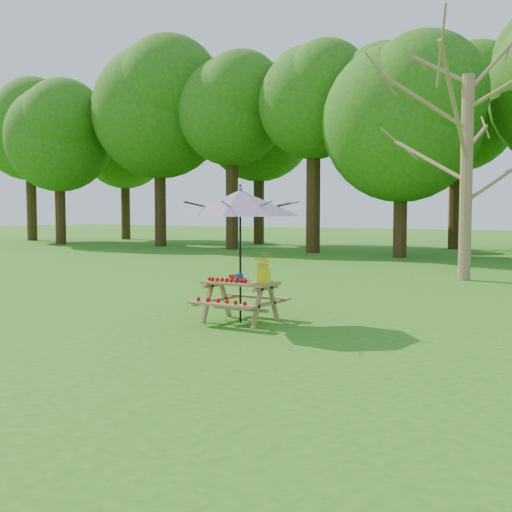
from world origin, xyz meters
The scene contains 6 objects.
treeline centered at (0.00, 22.00, 8.00)m, with size 60.00×12.00×16.00m, color #1E6010, non-canonical shape.
picnic_table centered at (2.33, 4.43, 0.33)m, with size 1.20×1.32×0.67m.
patio_umbrella centered at (2.33, 4.43, 1.95)m, with size 2.47×2.47×2.25m.
produce_bins centered at (2.27, 4.48, 0.72)m, with size 0.31×0.37×0.13m.
tomatoes_row centered at (2.18, 4.25, 0.71)m, with size 0.77×0.13×0.07m, color red, non-canonical shape.
flower_bucket centered at (2.75, 4.48, 0.93)m, with size 0.34×0.30×0.49m.
Camera 1 is at (8.00, -4.31, 1.82)m, focal length 45.00 mm.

